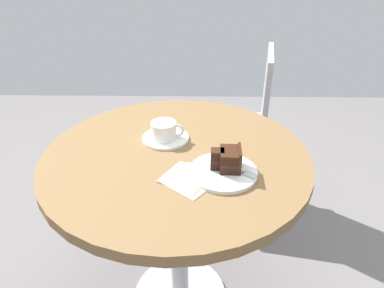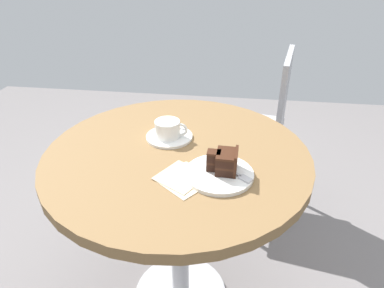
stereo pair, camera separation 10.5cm
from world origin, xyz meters
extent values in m
cylinder|color=brown|center=(0.00, 0.00, 0.69)|extent=(0.85, 0.85, 0.03)
cylinder|color=#B7B7BC|center=(0.00, 0.00, 0.35)|extent=(0.07, 0.07, 0.66)
cylinder|color=white|center=(-0.04, 0.08, 0.72)|extent=(0.16, 0.16, 0.01)
cylinder|color=white|center=(-0.04, 0.08, 0.75)|extent=(0.08, 0.08, 0.06)
cylinder|color=beige|center=(-0.04, 0.08, 0.78)|extent=(0.07, 0.07, 0.00)
torus|color=white|center=(0.00, 0.08, 0.75)|extent=(0.05, 0.01, 0.05)
cube|color=#B7B7BC|center=(-0.05, 0.13, 0.72)|extent=(0.09, 0.02, 0.00)
ellipsoid|color=#B7B7BC|center=(0.00, 0.14, 0.72)|extent=(0.02, 0.02, 0.00)
cylinder|color=white|center=(0.14, -0.12, 0.72)|extent=(0.20, 0.20, 0.01)
cube|color=black|center=(0.16, -0.10, 0.74)|extent=(0.06, 0.08, 0.02)
cube|color=black|center=(0.12, -0.10, 0.74)|extent=(0.04, 0.03, 0.02)
cube|color=#381C0F|center=(0.16, -0.10, 0.75)|extent=(0.06, 0.08, 0.01)
cube|color=#381C0F|center=(0.12, -0.10, 0.75)|extent=(0.04, 0.03, 0.01)
cube|color=black|center=(0.16, -0.10, 0.77)|extent=(0.06, 0.08, 0.02)
cube|color=black|center=(0.12, -0.10, 0.77)|extent=(0.04, 0.03, 0.02)
cube|color=#381C0F|center=(0.16, -0.10, 0.78)|extent=(0.06, 0.08, 0.01)
cube|color=#381C0F|center=(0.12, -0.10, 0.78)|extent=(0.04, 0.03, 0.01)
cube|color=#381C0F|center=(0.19, -0.11, 0.76)|extent=(0.01, 0.07, 0.07)
cube|color=#B7B7BC|center=(0.16, -0.10, 0.73)|extent=(0.09, 0.08, 0.00)
cube|color=#B7B7BC|center=(0.21, -0.14, 0.73)|extent=(0.04, 0.04, 0.00)
cube|color=beige|center=(0.05, -0.15, 0.71)|extent=(0.18, 0.18, 0.00)
cube|color=beige|center=(0.04, -0.14, 0.71)|extent=(0.16, 0.16, 0.00)
cylinder|color=#9E9EA3|center=(0.10, 0.86, 0.22)|extent=(0.02, 0.02, 0.45)
cylinder|color=#9E9EA3|center=(0.04, 0.54, 0.22)|extent=(0.02, 0.02, 0.45)
cylinder|color=#9E9EA3|center=(0.42, 0.80, 0.22)|extent=(0.02, 0.02, 0.45)
cylinder|color=#9E9EA3|center=(0.36, 0.49, 0.22)|extent=(0.02, 0.02, 0.45)
cube|color=#9E9EA3|center=(0.23, 0.67, 0.46)|extent=(0.44, 0.44, 0.02)
cube|color=#9E9EA3|center=(0.40, 0.64, 0.66)|extent=(0.09, 0.36, 0.39)
camera|label=1|loc=(0.07, -0.92, 1.28)|focal=32.00mm
camera|label=2|loc=(0.17, -0.92, 1.28)|focal=32.00mm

